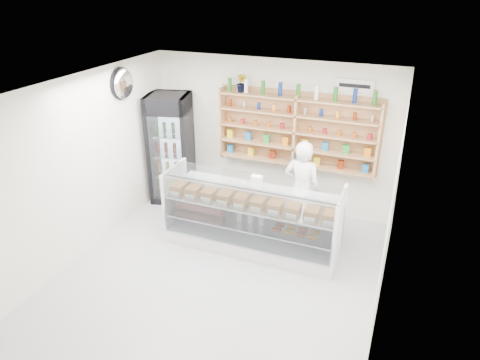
% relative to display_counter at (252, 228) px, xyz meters
% --- Properties ---
extents(room, '(5.00, 5.00, 5.00)m').
position_rel_display_counter_xyz_m(room, '(-0.20, -0.96, 1.06)').
color(room, '#AEAEB3').
rests_on(room, ground).
extents(display_counter, '(2.82, 0.84, 1.23)m').
position_rel_display_counter_xyz_m(display_counter, '(0.00, 0.00, 0.00)').
color(display_counter, white).
rests_on(display_counter, floor).
extents(shop_worker, '(0.64, 0.44, 1.70)m').
position_rel_display_counter_xyz_m(shop_worker, '(0.63, 0.69, 0.51)').
color(shop_worker, silver).
rests_on(shop_worker, floor).
extents(drinks_cooler, '(0.92, 0.90, 2.11)m').
position_rel_display_counter_xyz_m(drinks_cooler, '(-2.05, 1.05, 0.72)').
color(drinks_cooler, black).
rests_on(drinks_cooler, floor).
extents(wall_shelving, '(2.84, 0.28, 1.33)m').
position_rel_display_counter_xyz_m(wall_shelving, '(0.30, 1.38, 1.25)').
color(wall_shelving, tan).
rests_on(wall_shelving, back_wall).
extents(potted_plant, '(0.21, 0.19, 0.33)m').
position_rel_display_counter_xyz_m(potted_plant, '(-0.72, 1.38, 2.02)').
color(potted_plant, '#1E6626').
rests_on(potted_plant, wall_shelving).
extents(security_mirror, '(0.15, 0.50, 0.50)m').
position_rel_display_counter_xyz_m(security_mirror, '(-2.37, 0.24, 2.11)').
color(security_mirror, silver).
rests_on(security_mirror, left_wall).
extents(wall_sign, '(0.62, 0.03, 0.20)m').
position_rel_display_counter_xyz_m(wall_sign, '(1.20, 1.51, 2.11)').
color(wall_sign, white).
rests_on(wall_sign, back_wall).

